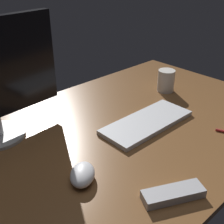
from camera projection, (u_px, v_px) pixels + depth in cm
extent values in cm
cube|color=brown|center=(116.00, 134.00, 102.91)|extent=(140.00, 84.00, 2.00)
cube|color=silver|center=(147.00, 122.00, 106.72)|extent=(35.60, 14.46, 1.63)
ellipsoid|color=silver|center=(82.00, 174.00, 79.93)|extent=(11.91, 11.88, 3.84)
cube|color=#B7B7BC|center=(173.00, 194.00, 74.53)|extent=(16.61, 11.67, 2.35)
cylinder|color=silver|center=(166.00, 81.00, 130.89)|extent=(7.36, 7.36, 9.70)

